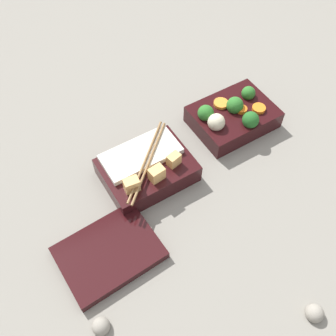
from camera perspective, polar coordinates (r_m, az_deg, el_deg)
name	(u,v)px	position (r m, az deg, el deg)	size (l,w,h in m)	color
ground_plane	(195,153)	(0.86, 3.87, 2.19)	(3.00, 3.00, 0.00)	gray
bento_tray_vegetable	(232,116)	(0.91, 9.34, 7.46)	(0.18, 0.13, 0.07)	black
bento_tray_rice	(148,170)	(0.80, -2.98, -0.24)	(0.18, 0.15, 0.07)	black
bento_lid	(109,253)	(0.74, -8.54, -12.07)	(0.18, 0.13, 0.02)	black
pebble_0	(101,326)	(0.70, -9.70, -21.70)	(0.03, 0.03, 0.03)	gray
pebble_1	(315,313)	(0.74, 20.50, -19.14)	(0.03, 0.03, 0.03)	gray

